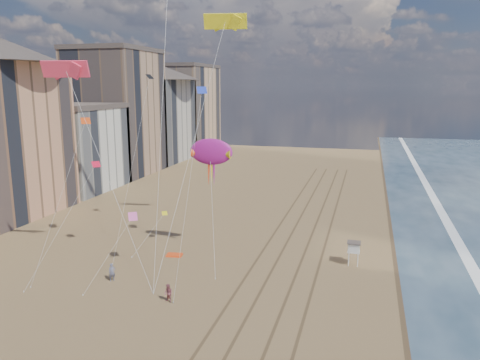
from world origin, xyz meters
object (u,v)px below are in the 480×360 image
(show_kite, at_px, (211,152))
(kite_flyer_a, at_px, (112,272))
(grounded_kite, at_px, (174,255))
(kite_flyer_b, at_px, (168,293))
(lifeguard_stand, at_px, (354,247))

(show_kite, height_order, kite_flyer_a, show_kite)
(grounded_kite, xyz_separation_m, kite_flyer_a, (-3.42, -8.68, 0.86))
(grounded_kite, height_order, kite_flyer_b, kite_flyer_b)
(show_kite, bearing_deg, kite_flyer_b, -90.10)
(grounded_kite, xyz_separation_m, kite_flyer_b, (4.45, -11.72, 0.80))
(lifeguard_stand, bearing_deg, kite_flyer_a, -155.08)
(lifeguard_stand, height_order, show_kite, show_kite)
(lifeguard_stand, distance_m, kite_flyer_b, 22.23)
(lifeguard_stand, xyz_separation_m, kite_flyer_a, (-24.67, -11.46, -1.18))
(show_kite, height_order, kite_flyer_b, show_kite)
(kite_flyer_b, bearing_deg, show_kite, 112.45)
(lifeguard_stand, height_order, grounded_kite, lifeguard_stand)
(kite_flyer_a, bearing_deg, grounded_kite, 24.53)
(kite_flyer_a, distance_m, kite_flyer_b, 8.44)
(lifeguard_stand, bearing_deg, kite_flyer_b, -139.19)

